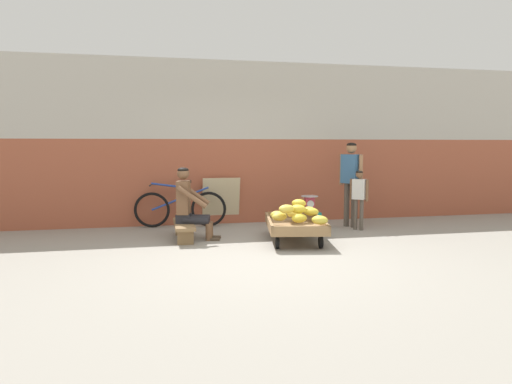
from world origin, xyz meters
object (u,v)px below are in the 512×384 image
weighing_scale (310,204)px  bicycle_near_left (180,208)px  sign_board (221,201)px  banana_cart (295,226)px  customer_child (359,193)px  vendor_seated (189,204)px  plastic_crate (309,220)px  customer_adult (351,175)px  low_bench (184,227)px

weighing_scale → bicycle_near_left: bicycle_near_left is taller
sign_board → weighing_scale: bearing=-29.5°
banana_cart → customer_child: 1.59m
banana_cart → vendor_seated: vendor_seated is taller
weighing_scale → sign_board: size_ratio=0.34×
banana_cart → customer_child: customer_child is taller
plastic_crate → customer_adult: 1.13m
customer_child → plastic_crate: bearing=160.2°
weighing_scale → sign_board: 1.69m
banana_cart → bicycle_near_left: (-1.67, 1.65, 0.11)m
banana_cart → bicycle_near_left: 2.35m
bicycle_near_left → low_bench: bearing=-90.1°
bicycle_near_left → sign_board: bearing=11.7°
customer_child → sign_board: bearing=153.8°
customer_child → banana_cart: bearing=-153.2°
vendor_seated → customer_adult: (2.94, 0.54, 0.38)m
banana_cart → plastic_crate: banana_cart is taller
low_bench → sign_board: (0.77, 1.31, 0.24)m
plastic_crate → customer_child: bearing=-19.8°
bicycle_near_left → vendor_seated: bearing=-85.9°
vendor_seated → bicycle_near_left: size_ratio=0.69×
low_bench → sign_board: bearing=59.6°
banana_cart → sign_board: size_ratio=1.77×
customer_adult → low_bench: bearing=-170.3°
weighing_scale → sign_board: (-1.47, 0.83, -0.01)m
low_bench → customer_child: customer_child is taller
weighing_scale → customer_adult: (0.79, 0.03, 0.50)m
banana_cart → weighing_scale: weighing_scale is taller
low_bench → vendor_seated: (0.09, -0.02, 0.37)m
low_bench → plastic_crate: (2.24, 0.49, -0.05)m
low_bench → banana_cart: bearing=-16.6°
weighing_scale → customer_adult: size_ratio=0.20×
vendor_seated → customer_adult: customer_adult is taller
sign_board → customer_child: customer_child is taller
weighing_scale → sign_board: sign_board is taller
vendor_seated → sign_board: (0.69, 1.33, -0.13)m
low_bench → bicycle_near_left: (0.00, 1.16, 0.15)m
customer_child → customer_adult: bearing=93.0°
banana_cart → low_bench: banana_cart is taller
vendor_seated → plastic_crate: size_ratio=3.17×
vendor_seated → customer_child: size_ratio=1.09×
vendor_seated → plastic_crate: (2.16, 0.51, -0.42)m
low_bench → sign_board: size_ratio=1.25×
banana_cart → vendor_seated: size_ratio=1.37×
banana_cart → plastic_crate: size_ratio=4.34×
plastic_crate → weighing_scale: weighing_scale is taller
vendor_seated → plastic_crate: vendor_seated is taller
banana_cart → sign_board: (-0.90, 1.81, 0.20)m
banana_cart → customer_child: (1.37, 0.69, 0.41)m
low_bench → plastic_crate: size_ratio=3.06×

